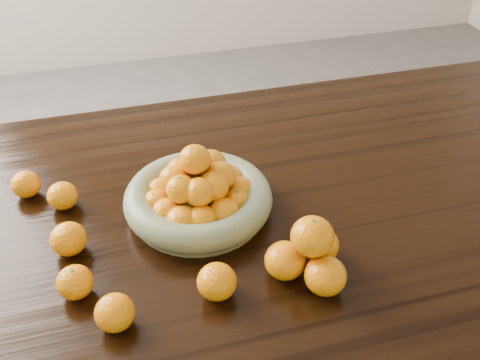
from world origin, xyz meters
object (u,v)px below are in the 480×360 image
object	(u,v)px
fruit_bowl	(199,194)
orange_pyramid	(310,254)
loose_orange_0	(75,282)
dining_table	(243,233)

from	to	relation	value
fruit_bowl	orange_pyramid	size ratio (longest dim) A/B	2.05
fruit_bowl	loose_orange_0	xyz separation A→B (m)	(-0.26, -0.17, -0.02)
orange_pyramid	dining_table	bearing A→B (deg)	104.50
orange_pyramid	loose_orange_0	xyz separation A→B (m)	(-0.42, 0.07, -0.02)
loose_orange_0	orange_pyramid	bearing A→B (deg)	-8.93
fruit_bowl	loose_orange_0	size ratio (longest dim) A/B	4.76
fruit_bowl	loose_orange_0	world-z (taller)	fruit_bowl
orange_pyramid	loose_orange_0	bearing A→B (deg)	171.07
dining_table	loose_orange_0	bearing A→B (deg)	-154.84
fruit_bowl	orange_pyramid	bearing A→B (deg)	-55.63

